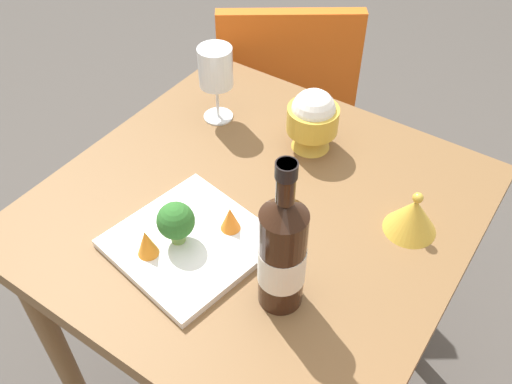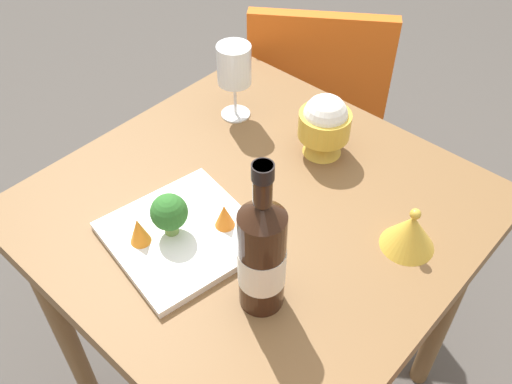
% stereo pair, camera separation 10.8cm
% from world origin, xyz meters
% --- Properties ---
extents(ground_plane, '(8.00, 8.00, 0.00)m').
position_xyz_m(ground_plane, '(0.00, 0.00, 0.00)').
color(ground_plane, '#4C4742').
extents(dining_table, '(0.80, 0.80, 0.75)m').
position_xyz_m(dining_table, '(0.00, 0.00, 0.65)').
color(dining_table, brown).
rests_on(dining_table, ground_plane).
extents(chair_near_window, '(0.56, 0.56, 0.85)m').
position_xyz_m(chair_near_window, '(0.62, 0.31, 0.53)').
color(chair_near_window, orange).
rests_on(chair_near_window, ground_plane).
extents(wine_bottle, '(0.08, 0.08, 0.30)m').
position_xyz_m(wine_bottle, '(-0.16, -0.16, 0.87)').
color(wine_bottle, black).
rests_on(wine_bottle, dining_table).
extents(wine_glass, '(0.08, 0.08, 0.18)m').
position_xyz_m(wine_glass, '(0.18, 0.23, 0.88)').
color(wine_glass, white).
rests_on(wine_glass, dining_table).
extents(rice_bowl, '(0.11, 0.11, 0.14)m').
position_xyz_m(rice_bowl, '(0.21, -0.00, 0.82)').
color(rice_bowl, gold).
rests_on(rice_bowl, dining_table).
extents(rice_bowl_lid, '(0.10, 0.10, 0.09)m').
position_xyz_m(rice_bowl_lid, '(0.11, -0.28, 0.79)').
color(rice_bowl_lid, gold).
rests_on(rice_bowl_lid, dining_table).
extents(serving_plate, '(0.29, 0.29, 0.02)m').
position_xyz_m(serving_plate, '(-0.16, 0.04, 0.76)').
color(serving_plate, white).
rests_on(serving_plate, dining_table).
extents(broccoli_floret, '(0.07, 0.07, 0.09)m').
position_xyz_m(broccoli_floret, '(-0.17, 0.05, 0.82)').
color(broccoli_floret, '#729E4C').
rests_on(broccoli_floret, serving_plate).
extents(carrot_garnish_left, '(0.04, 0.04, 0.06)m').
position_xyz_m(carrot_garnish_left, '(-0.22, 0.08, 0.79)').
color(carrot_garnish_left, orange).
rests_on(carrot_garnish_left, serving_plate).
extents(carrot_garnish_right, '(0.04, 0.04, 0.05)m').
position_xyz_m(carrot_garnish_right, '(-0.09, -0.01, 0.79)').
color(carrot_garnish_right, orange).
rests_on(carrot_garnish_right, serving_plate).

